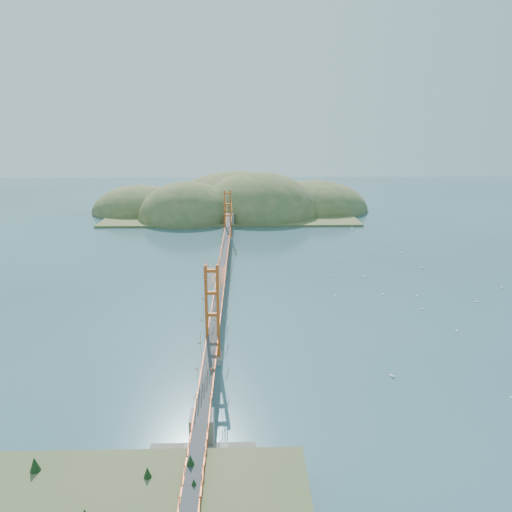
{
  "coord_description": "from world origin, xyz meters",
  "views": [
    {
      "loc": [
        3.61,
        -82.8,
        27.2
      ],
      "look_at": [
        5.72,
        0.0,
        4.39
      ],
      "focal_mm": 35.0,
      "sensor_mm": 36.0,
      "label": 1
    }
  ],
  "objects_px": {
    "bridge": "(223,241)",
    "sailboat_1": "(365,276)",
    "sailboat_0": "(383,294)",
    "fort": "(206,456)",
    "sailboat_2": "(423,308)"
  },
  "relations": [
    {
      "from": "sailboat_1",
      "to": "fort",
      "type": "bearing_deg",
      "value": -116.67
    },
    {
      "from": "sailboat_0",
      "to": "sailboat_1",
      "type": "bearing_deg",
      "value": 93.94
    },
    {
      "from": "bridge",
      "to": "sailboat_0",
      "type": "distance_m",
      "value": 28.0
    },
    {
      "from": "bridge",
      "to": "fort",
      "type": "distance_m",
      "value": 48.4
    },
    {
      "from": "fort",
      "to": "bridge",
      "type": "bearing_deg",
      "value": 90.48
    },
    {
      "from": "bridge",
      "to": "sailboat_0",
      "type": "xyz_separation_m",
      "value": [
        25.89,
        -8.18,
        -6.86
      ]
    },
    {
      "from": "sailboat_0",
      "to": "sailboat_1",
      "type": "xyz_separation_m",
      "value": [
        -0.66,
        9.62,
        -0.0
      ]
    },
    {
      "from": "sailboat_1",
      "to": "sailboat_2",
      "type": "relative_size",
      "value": 1.04
    },
    {
      "from": "bridge",
      "to": "sailboat_1",
      "type": "relative_size",
      "value": 140.03
    },
    {
      "from": "sailboat_0",
      "to": "sailboat_2",
      "type": "distance_m",
      "value": 7.64
    },
    {
      "from": "bridge",
      "to": "fort",
      "type": "height_order",
      "value": "bridge"
    },
    {
      "from": "bridge",
      "to": "sailboat_1",
      "type": "xyz_separation_m",
      "value": [
        25.22,
        1.44,
        -6.86
      ]
    },
    {
      "from": "sailboat_0",
      "to": "sailboat_2",
      "type": "bearing_deg",
      "value": -57.0
    },
    {
      "from": "sailboat_0",
      "to": "sailboat_2",
      "type": "xyz_separation_m",
      "value": [
        4.16,
        -6.4,
        -0.0
      ]
    },
    {
      "from": "sailboat_0",
      "to": "sailboat_1",
      "type": "distance_m",
      "value": 9.65
    }
  ]
}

